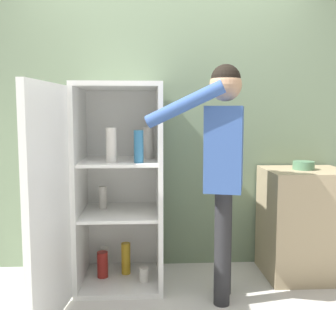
# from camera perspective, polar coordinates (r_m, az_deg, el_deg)

# --- Properties ---
(wall_back) EXTENTS (7.00, 0.06, 2.55)m
(wall_back) POSITION_cam_1_polar(r_m,az_deg,el_deg) (3.44, -0.59, 4.86)
(wall_back) COLOR gray
(wall_back) RESTS_ON ground_plane
(refrigerator) EXTENTS (0.79, 1.30, 1.57)m
(refrigerator) POSITION_cam_1_polar(r_m,az_deg,el_deg) (3.04, -8.72, -4.83)
(refrigerator) COLOR white
(refrigerator) RESTS_ON ground_plane
(person) EXTENTS (0.75, 0.57, 1.69)m
(person) POSITION_cam_1_polar(r_m,az_deg,el_deg) (2.79, 8.02, 0.28)
(person) COLOR #262628
(person) RESTS_ON ground_plane
(counter) EXTENTS (0.66, 0.56, 0.89)m
(counter) POSITION_cam_1_polar(r_m,az_deg,el_deg) (3.49, 19.14, -9.28)
(counter) COLOR tan
(counter) RESTS_ON ground_plane
(bowl) EXTENTS (0.17, 0.17, 0.07)m
(bowl) POSITION_cam_1_polar(r_m,az_deg,el_deg) (3.40, 19.07, -1.44)
(bowl) COLOR #517F5B
(bowl) RESTS_ON counter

